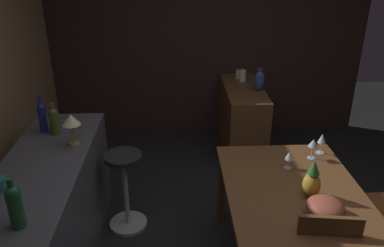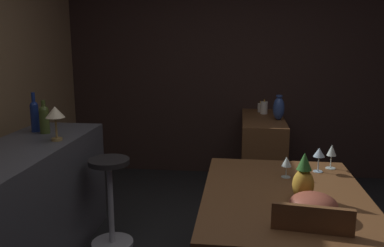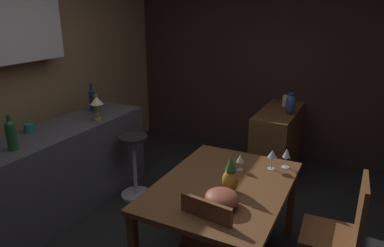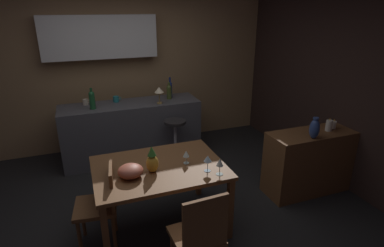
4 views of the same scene
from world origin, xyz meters
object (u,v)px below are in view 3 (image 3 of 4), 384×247
object	(u,v)px
dining_table	(223,193)
pillar_candle_short	(285,100)
fruit_bowl	(221,198)
wine_bottle_green	(11,134)
wine_glass_right	(272,155)
bar_stool	(135,165)
vase_ceramic_blue	(290,104)
wine_glass_center	(287,154)
chair_by_doorway	(341,231)
wine_bottle_cobalt	(92,98)
sideboard_cabinet	(277,140)
pillar_candle_tall	(286,101)
cup_teal	(29,128)
wine_glass_left	(240,159)
pineapple_centerpiece	(230,177)
counter_lamp	(97,102)
wine_bottle_olive	(96,102)

from	to	relation	value
dining_table	pillar_candle_short	distance (m)	2.32
fruit_bowl	wine_bottle_green	bearing A→B (deg)	96.73
wine_glass_right	bar_stool	bearing A→B (deg)	84.55
vase_ceramic_blue	wine_glass_center	bearing A→B (deg)	-169.33
chair_by_doorway	wine_bottle_cobalt	bearing A→B (deg)	77.89
dining_table	pillar_candle_short	world-z (taller)	pillar_candle_short
sideboard_cabinet	pillar_candle_tall	world-z (taller)	pillar_candle_tall
wine_glass_center	fruit_bowl	xyz separation A→B (m)	(-0.82, 0.26, -0.07)
dining_table	sideboard_cabinet	size ratio (longest dim) A/B	1.21
bar_stool	cup_teal	bearing A→B (deg)	137.77
wine_glass_left	fruit_bowl	size ratio (longest dim) A/B	0.58
fruit_bowl	pillar_candle_short	bearing A→B (deg)	3.42
dining_table	wine_bottle_cobalt	world-z (taller)	wine_bottle_cobalt
bar_stool	wine_glass_right	world-z (taller)	wine_glass_right
wine_glass_left	cup_teal	world-z (taller)	cup_teal
chair_by_doorway	pillar_candle_short	world-z (taller)	chair_by_doorway
wine_bottle_cobalt	pillar_candle_tall	distance (m)	2.44
sideboard_cabinet	vase_ceramic_blue	world-z (taller)	vase_ceramic_blue
dining_table	pillar_candle_tall	distance (m)	2.21
sideboard_cabinet	bar_stool	xyz separation A→B (m)	(-1.39, 1.25, -0.02)
wine_glass_center	wine_bottle_green	xyz separation A→B (m)	(-1.04, 2.08, 0.18)
wine_glass_right	pillar_candle_short	xyz separation A→B (m)	(1.88, 0.32, -0.00)
vase_ceramic_blue	fruit_bowl	bearing A→B (deg)	179.76
pineapple_centerpiece	wine_glass_right	bearing A→B (deg)	-19.16
pineapple_centerpiece	counter_lamp	bearing A→B (deg)	72.77
cup_teal	sideboard_cabinet	bearing A→B (deg)	-42.01
wine_glass_left	wine_bottle_green	distance (m)	1.93
wine_glass_center	pineapple_centerpiece	xyz separation A→B (m)	(-0.60, 0.28, -0.01)
wine_glass_right	wine_bottle_green	world-z (taller)	wine_bottle_green
wine_bottle_green	pillar_candle_short	distance (m)	3.29
wine_bottle_green	counter_lamp	distance (m)	0.97
pillar_candle_tall	vase_ceramic_blue	xyz separation A→B (m)	(-0.34, -0.13, 0.05)
chair_by_doorway	bar_stool	distance (m)	2.21
pineapple_centerpiece	wine_glass_center	bearing A→B (deg)	-25.08
chair_by_doorway	cup_teal	size ratio (longest dim) A/B	7.68
cup_teal	fruit_bowl	bearing A→B (deg)	-94.09
wine_glass_right	counter_lamp	size ratio (longest dim) A/B	0.67
wine_bottle_olive	chair_by_doorway	bearing A→B (deg)	-101.59
wine_glass_left	wine_bottle_green	world-z (taller)	wine_bottle_green
wine_bottle_olive	pineapple_centerpiece	bearing A→B (deg)	-111.27
bar_stool	cup_teal	size ratio (longest dim) A/B	5.89
sideboard_cabinet	wine_bottle_green	size ratio (longest dim) A/B	3.57
wine_glass_right	vase_ceramic_blue	world-z (taller)	vase_ceramic_blue
counter_lamp	pillar_candle_short	bearing A→B (deg)	-40.23
chair_by_doorway	cup_teal	xyz separation A→B (m)	(-0.26, 2.82, 0.43)
sideboard_cabinet	pillar_candle_short	world-z (taller)	pillar_candle_short
chair_by_doorway	wine_bottle_green	world-z (taller)	wine_bottle_green
pillar_candle_tall	wine_bottle_olive	bearing A→B (deg)	130.32
dining_table	wine_glass_left	xyz separation A→B (m)	(0.29, -0.04, 0.18)
wine_glass_right	vase_ceramic_blue	bearing A→B (deg)	6.02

